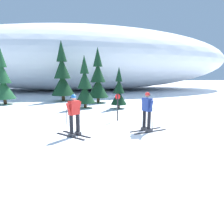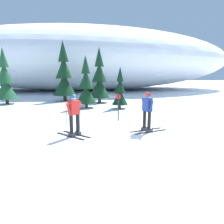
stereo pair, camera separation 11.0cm
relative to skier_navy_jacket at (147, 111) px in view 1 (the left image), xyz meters
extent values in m
plane|color=white|center=(-1.64, -0.09, -0.93)|extent=(120.00, 120.00, 0.00)
cube|color=black|center=(0.04, 0.20, -0.92)|extent=(1.64, 0.58, 0.03)
cube|color=black|center=(0.14, -0.14, -0.92)|extent=(1.64, 0.58, 0.03)
cube|color=#38383D|center=(-0.06, 0.17, -0.84)|extent=(0.31, 0.22, 0.12)
cube|color=#38383D|center=(0.04, -0.17, -0.84)|extent=(0.31, 0.22, 0.12)
cylinder|color=black|center=(-0.06, 0.17, -0.39)|extent=(0.15, 0.15, 0.78)
cylinder|color=black|center=(0.04, -0.17, -0.39)|extent=(0.15, 0.15, 0.78)
cube|color=navy|center=(-0.01, 0.00, 0.28)|extent=(0.36, 0.50, 0.58)
cylinder|color=navy|center=(-0.09, 0.26, 0.23)|extent=(0.18, 0.29, 0.58)
cylinder|color=navy|center=(0.07, -0.26, 0.23)|extent=(0.18, 0.29, 0.58)
sphere|color=#A37556|center=(-0.01, 0.00, 0.70)|extent=(0.19, 0.19, 0.19)
sphere|color=red|center=(-0.01, 0.00, 0.73)|extent=(0.21, 0.21, 0.21)
cube|color=black|center=(0.07, 0.02, 0.71)|extent=(0.08, 0.15, 0.07)
cylinder|color=#2D2D33|center=(-0.06, 0.36, -0.37)|extent=(0.02, 0.02, 1.13)
cylinder|color=#2D2D33|center=(-0.06, 0.36, -0.87)|extent=(0.07, 0.07, 0.01)
cylinder|color=#2D2D33|center=(0.16, -0.33, -0.37)|extent=(0.02, 0.02, 1.13)
cylinder|color=#2D2D33|center=(0.16, -0.33, -0.87)|extent=(0.07, 0.07, 0.01)
cube|color=black|center=(-3.35, -0.22, -0.92)|extent=(1.19, 1.22, 0.03)
cube|color=black|center=(-3.10, 0.02, -0.92)|extent=(1.19, 1.22, 0.03)
cube|color=#38383D|center=(-3.28, -0.30, -0.84)|extent=(0.30, 0.30, 0.12)
cube|color=#38383D|center=(-3.03, -0.05, -0.84)|extent=(0.30, 0.30, 0.12)
cylinder|color=black|center=(-3.28, -0.30, -0.40)|extent=(0.15, 0.15, 0.76)
cylinder|color=black|center=(-3.03, -0.05, -0.40)|extent=(0.15, 0.15, 0.76)
cube|color=red|center=(-3.15, -0.18, 0.26)|extent=(0.48, 0.48, 0.56)
cylinder|color=red|center=(-3.35, -0.36, 0.20)|extent=(0.27, 0.26, 0.58)
cylinder|color=red|center=(-2.96, 0.01, 0.20)|extent=(0.27, 0.26, 0.58)
sphere|color=beige|center=(-3.15, -0.18, 0.67)|extent=(0.19, 0.19, 0.19)
sphere|color=#2366B2|center=(-3.15, -0.18, 0.70)|extent=(0.21, 0.21, 0.21)
cube|color=black|center=(-3.21, -0.12, 0.68)|extent=(0.13, 0.13, 0.07)
cylinder|color=#2D2D33|center=(-3.45, -0.38, -0.34)|extent=(0.02, 0.02, 1.19)
cylinder|color=#2D2D33|center=(-3.45, -0.38, -0.87)|extent=(0.07, 0.07, 0.01)
cylinder|color=#2D2D33|center=(-2.94, 0.12, -0.34)|extent=(0.02, 0.02, 1.19)
cylinder|color=#2D2D33|center=(-2.94, 0.12, -0.87)|extent=(0.07, 0.07, 0.01)
cylinder|color=#47301E|center=(-9.01, 9.74, -0.62)|extent=(0.25, 0.25, 0.63)
cone|color=#1E512D|center=(-9.01, 9.74, 0.34)|extent=(1.80, 1.80, 1.61)
cone|color=#1E512D|center=(-9.01, 9.74, 1.63)|extent=(1.29, 1.29, 1.61)
cone|color=#1E512D|center=(-9.01, 9.74, 2.92)|extent=(0.79, 0.79, 1.61)
cylinder|color=#47301E|center=(-4.31, 11.08, -0.56)|extent=(0.30, 0.30, 0.75)
cone|color=#14381E|center=(-4.31, 11.08, 0.58)|extent=(2.13, 2.13, 1.91)
cone|color=#14381E|center=(-4.31, 11.08, 2.11)|extent=(1.53, 1.53, 1.91)
cone|color=#14381E|center=(-4.31, 11.08, 3.63)|extent=(0.94, 0.94, 1.91)
cylinder|color=#47301E|center=(-2.44, 6.77, -0.67)|extent=(0.21, 0.21, 0.52)
cone|color=#14381E|center=(-2.44, 6.77, 0.13)|extent=(1.49, 1.49, 1.34)
cone|color=#14381E|center=(-2.44, 6.77, 1.19)|extent=(1.07, 1.07, 1.34)
cone|color=#14381E|center=(-2.44, 6.77, 2.26)|extent=(0.66, 0.66, 1.34)
cylinder|color=#47301E|center=(-1.20, 9.38, -0.61)|extent=(0.26, 0.26, 0.64)
cone|color=#14381E|center=(-1.20, 9.38, 0.37)|extent=(1.84, 1.84, 1.65)
cone|color=#14381E|center=(-1.20, 9.38, 1.69)|extent=(1.33, 1.33, 1.65)
cone|color=#14381E|center=(-1.20, 9.38, 3.01)|extent=(0.81, 0.81, 1.65)
cylinder|color=#47301E|center=(-0.01, 6.08, -0.73)|extent=(0.16, 0.16, 0.41)
cone|color=black|center=(-0.01, 6.08, -0.11)|extent=(1.17, 1.17, 1.05)
cone|color=black|center=(-0.01, 6.08, 0.73)|extent=(0.84, 0.84, 1.05)
cone|color=black|center=(-0.01, 6.08, 1.57)|extent=(0.51, 0.51, 1.05)
ellipsoid|color=white|center=(-2.08, 23.91, 3.70)|extent=(46.07, 21.52, 9.27)
cylinder|color=black|center=(-0.87, 2.24, -0.21)|extent=(0.07, 0.07, 1.45)
cylinder|color=red|center=(-0.87, 2.24, 0.39)|extent=(0.28, 0.02, 0.28)
camera|label=1|loc=(-3.00, -8.33, 1.63)|focal=32.34mm
camera|label=2|loc=(-2.89, -8.34, 1.63)|focal=32.34mm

